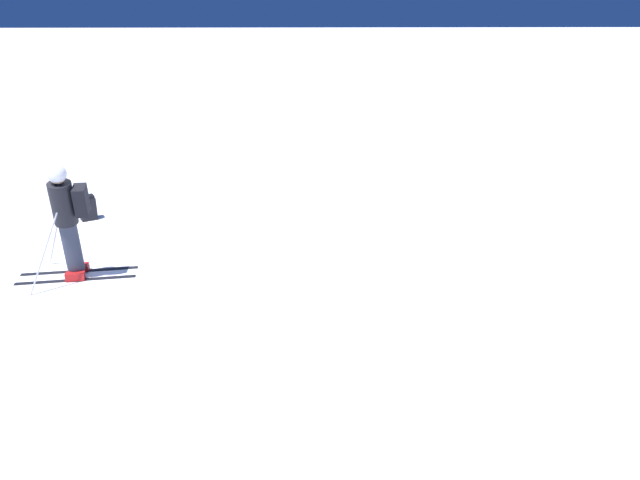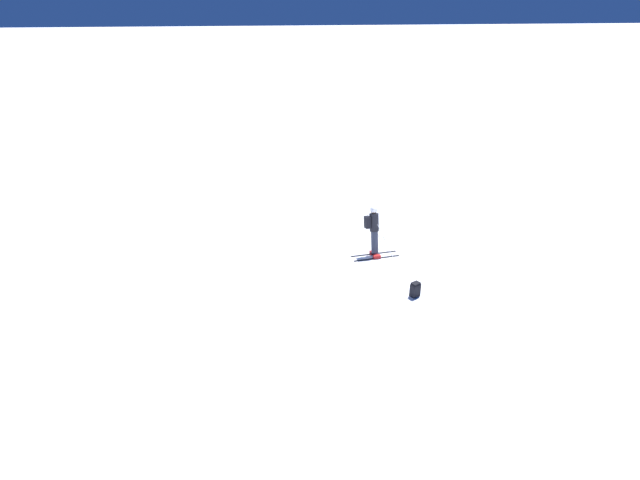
{
  "view_description": "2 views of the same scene",
  "coord_description": "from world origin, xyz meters",
  "views": [
    {
      "loc": [
        10.45,
        3.39,
        3.91
      ],
      "look_at": [
        2.12,
        3.77,
        0.83
      ],
      "focal_mm": 35.0,
      "sensor_mm": 36.0,
      "label": 1
    },
    {
      "loc": [
        -14.71,
        4.1,
        8.81
      ],
      "look_at": [
        1.13,
        2.1,
        0.9
      ],
      "focal_mm": 28.0,
      "sensor_mm": 36.0,
      "label": 2
    }
  ],
  "objects": [
    {
      "name": "ground_plane",
      "position": [
        0.0,
        0.0,
        0.0
      ],
      "size": [
        300.0,
        300.0,
        0.0
      ],
      "primitive_type": "plane",
      "color": "white"
    },
    {
      "name": "spare_backpack",
      "position": [
        -1.52,
        -0.67,
        0.24
      ],
      "size": [
        0.34,
        0.37,
        0.5
      ],
      "rotation": [
        0.0,
        0.0,
        2.08
      ],
      "color": "black",
      "rests_on": "ground"
    },
    {
      "name": "skier",
      "position": [
        1.53,
        0.05,
        1.06
      ],
      "size": [
        1.28,
        1.83,
        1.9
      ],
      "rotation": [
        0.0,
        0.0,
        0.13
      ],
      "color": "black",
      "rests_on": "ground"
    }
  ]
}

